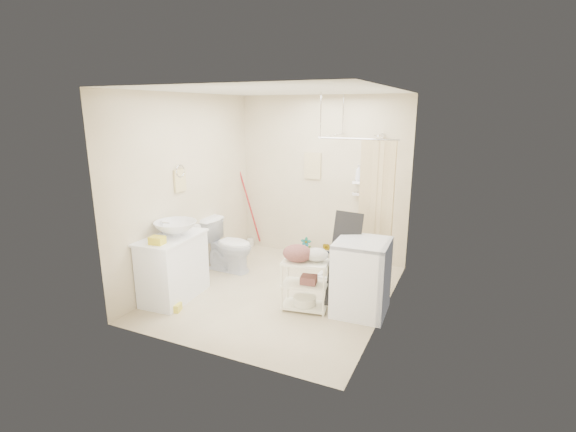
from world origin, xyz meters
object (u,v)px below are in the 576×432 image
object	(u,v)px
vanity	(174,267)
laundry_rack	(305,281)
toilet	(228,245)
washing_machine	(361,277)

from	to	relation	value
vanity	laundry_rack	size ratio (longest dim) A/B	1.26
toilet	vanity	bearing A→B (deg)	176.49
washing_machine	laundry_rack	world-z (taller)	washing_machine
toilet	washing_machine	size ratio (longest dim) A/B	0.88
vanity	toilet	size ratio (longest dim) A/B	1.19
toilet	washing_machine	xyz separation A→B (m)	(2.18, -0.50, 0.05)
toilet	laundry_rack	bearing A→B (deg)	-112.24
toilet	laundry_rack	world-z (taller)	toilet
washing_machine	laundry_rack	xyz separation A→B (m)	(-0.64, -0.22, -0.08)
vanity	toilet	bearing A→B (deg)	79.90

